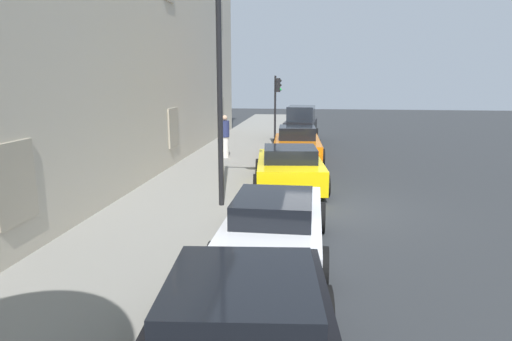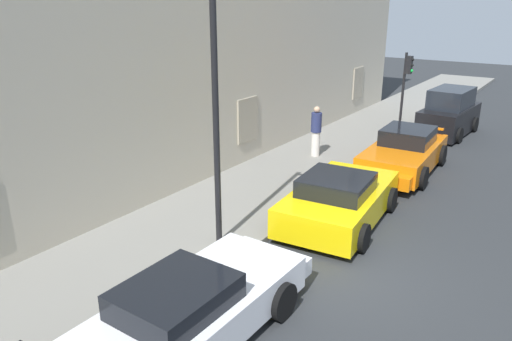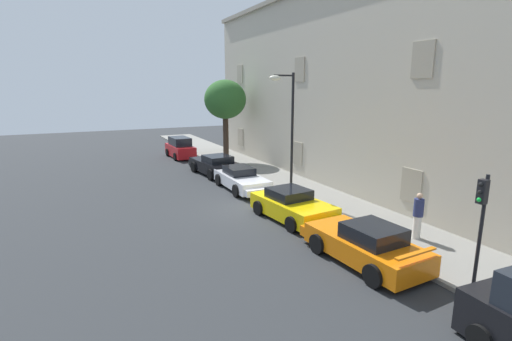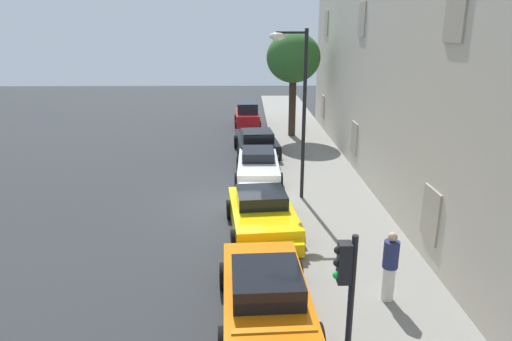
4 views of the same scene
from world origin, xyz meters
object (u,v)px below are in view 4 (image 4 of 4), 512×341
Objects in this scene: tree_near_kerb at (293,59)px; pedestrian_admiring at (390,266)px; sportscar_red_lead at (256,142)px; traffic_light at (346,299)px; sportscar_tail_end at (265,291)px; sportscar_white_middle at (263,217)px; street_lamp at (294,87)px; sportscar_yellow_flank at (258,167)px; hatchback_parked at (247,115)px.

pedestrian_admiring is at bearing 2.02° from tree_near_kerb.
traffic_light is at bearing 3.37° from sportscar_red_lead.
sportscar_tail_end is at bearing -83.16° from pedestrian_admiring.
traffic_light is at bearing 7.62° from sportscar_white_middle.
street_lamp reaches higher than pedestrian_admiring.
sportscar_yellow_flank is at bearing -15.38° from tree_near_kerb.
sportscar_red_lead is 18.23m from traffic_light.
traffic_light is (18.10, 1.07, 1.88)m from sportscar_red_lead.
sportscar_white_middle is at bearing 0.22° from sportscar_yellow_flank.
sportscar_white_middle is 14.91m from tree_near_kerb.
sportscar_tail_end is at bearing -7.32° from tree_near_kerb.
street_lamp is (2.67, 1.27, 3.92)m from sportscar_yellow_flank.
sportscar_tail_end is at bearing -10.17° from street_lamp.
street_lamp reaches higher than sportscar_red_lead.
tree_near_kerb is at bearing 147.83° from sportscar_red_lead.
street_lamp reaches higher than hatchback_parked.
traffic_light is (13.40, 1.05, 1.91)m from sportscar_yellow_flank.
pedestrian_admiring is (4.13, 2.93, 0.46)m from sportscar_white_middle.
street_lamp is at bearing 157.60° from sportscar_white_middle.
sportscar_red_lead is 14.84m from pedestrian_admiring.
sportscar_white_middle is 0.74× the size of tree_near_kerb.
tree_near_kerb is 3.51× the size of pedestrian_admiring.
hatchback_parked is at bearing -173.04° from street_lamp.
tree_near_kerb is 1.83× the size of traffic_light.
traffic_light is 4.29m from pedestrian_admiring.
hatchback_parked is (-7.18, -0.49, 0.19)m from sportscar_red_lead.
tree_near_kerb reaches higher than sportscar_yellow_flank.
sportscar_tail_end is (10.20, -0.08, 0.04)m from sportscar_yellow_flank.
street_lamp is at bearing -5.36° from tree_near_kerb.
sportscar_red_lead reaches higher than sportscar_white_middle.
pedestrian_admiring is at bearing 35.35° from sportscar_white_middle.
sportscar_tail_end is at bearing -1.29° from sportscar_white_middle.
traffic_light is (25.28, 1.56, 1.69)m from hatchback_parked.
tree_near_kerb is 11.12m from street_lamp.
tree_near_kerb is (-3.70, 2.32, 4.26)m from sportscar_red_lead.
sportscar_red_lead is 1.04× the size of sportscar_yellow_flank.
pedestrian_admiring is (14.54, 2.97, 0.44)m from sportscar_red_lead.
sportscar_tail_end is 1.19× the size of hatchback_parked.
traffic_light is 10.92m from street_lamp.
sportscar_red_lead is 1.47× the size of traffic_light.
traffic_light reaches higher than pedestrian_admiring.
sportscar_white_middle is at bearing 0.20° from sportscar_red_lead.
sportscar_white_middle is (10.40, 0.04, -0.02)m from sportscar_red_lead.
sportscar_red_lead is at bearing -32.17° from tree_near_kerb.
tree_near_kerb is at bearing 38.93° from hatchback_parked.
sportscar_red_lead is 4.70m from sportscar_yellow_flank.
sportscar_yellow_flank is 1.05× the size of sportscar_white_middle.
sportscar_yellow_flank is 1.22× the size of hatchback_parked.
street_lamp reaches higher than tree_near_kerb.
hatchback_parked is 15.12m from street_lamp.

